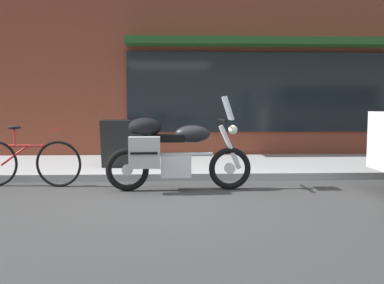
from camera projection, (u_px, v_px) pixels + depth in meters
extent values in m
plane|color=#343434|center=(163.00, 199.00, 5.72)|extent=(80.00, 80.00, 0.00)
torus|color=black|center=(230.00, 168.00, 6.32)|extent=(0.64, 0.12, 0.63)
cylinder|color=silver|center=(230.00, 168.00, 6.32)|extent=(0.16, 0.07, 0.16)
torus|color=black|center=(127.00, 170.00, 6.19)|extent=(0.64, 0.12, 0.63)
cylinder|color=silver|center=(127.00, 170.00, 6.19)|extent=(0.16, 0.07, 0.16)
cube|color=silver|center=(176.00, 166.00, 6.25)|extent=(0.45, 0.32, 0.32)
cylinder|color=silver|center=(179.00, 154.00, 6.24)|extent=(0.99, 0.10, 0.06)
ellipsoid|color=black|center=(193.00, 134.00, 6.23)|extent=(0.53, 0.30, 0.26)
cube|color=black|center=(164.00, 138.00, 6.20)|extent=(0.61, 0.26, 0.11)
cube|color=black|center=(141.00, 140.00, 6.17)|extent=(0.29, 0.23, 0.18)
cylinder|color=silver|center=(230.00, 147.00, 6.29)|extent=(0.35, 0.08, 0.67)
cylinder|color=black|center=(222.00, 120.00, 6.24)|extent=(0.06, 0.62, 0.04)
cube|color=silver|center=(228.00, 108.00, 6.24)|extent=(0.16, 0.33, 0.35)
sphere|color=#EAEACC|center=(233.00, 130.00, 6.27)|extent=(0.14, 0.14, 0.14)
cube|color=#A5A5A5|center=(144.00, 152.00, 5.95)|extent=(0.45, 0.22, 0.44)
cube|color=black|center=(144.00, 153.00, 5.84)|extent=(0.37, 0.03, 0.03)
ellipsoid|color=black|center=(145.00, 127.00, 6.16)|extent=(0.49, 0.34, 0.28)
torus|color=black|center=(59.00, 164.00, 6.50)|extent=(0.72, 0.11, 0.72)
cylinder|color=#B22323|center=(26.00, 146.00, 6.51)|extent=(0.55, 0.09, 0.04)
cylinder|color=#B22323|center=(14.00, 156.00, 6.54)|extent=(0.43, 0.08, 0.32)
cylinder|color=#B22323|center=(14.00, 138.00, 6.51)|extent=(0.03, 0.03, 0.30)
ellipsoid|color=black|center=(14.00, 127.00, 6.50)|extent=(0.23, 0.12, 0.06)
cylinder|color=#B22323|center=(54.00, 130.00, 6.46)|extent=(0.08, 0.48, 0.03)
cube|color=black|center=(116.00, 144.00, 7.58)|extent=(0.55, 0.18, 0.87)
cube|color=black|center=(118.00, 143.00, 7.80)|extent=(0.55, 0.18, 0.87)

